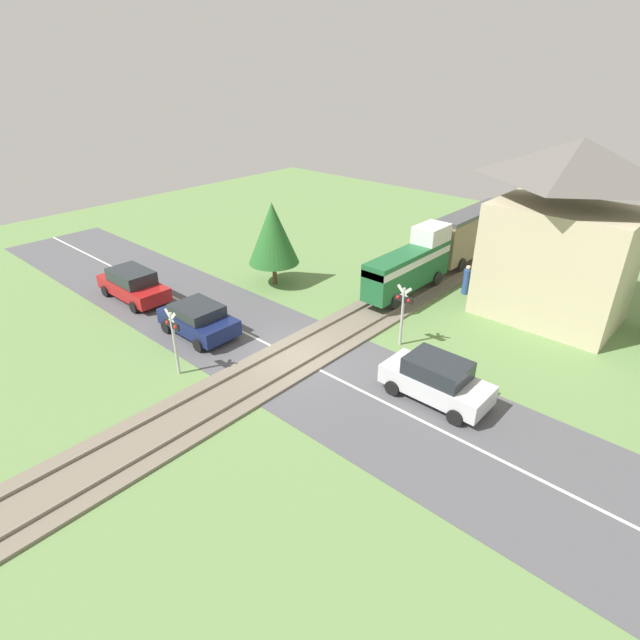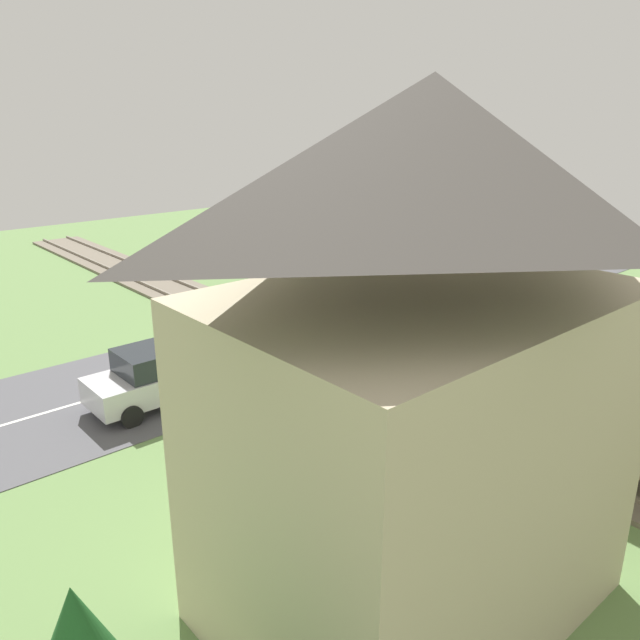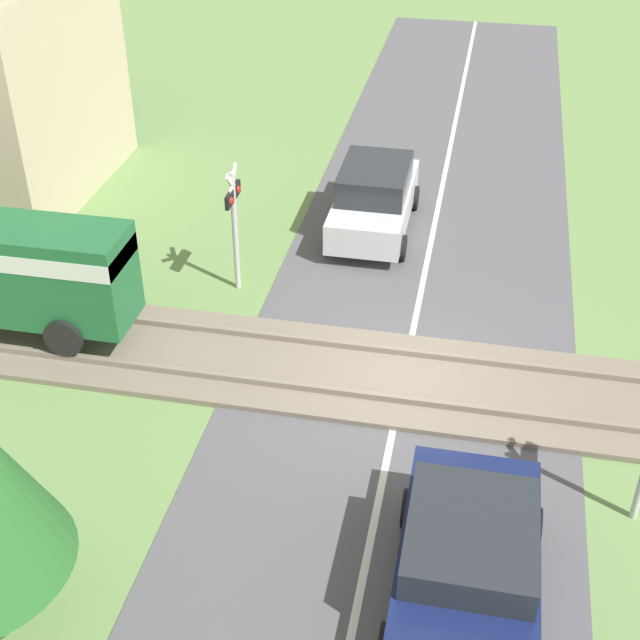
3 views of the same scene
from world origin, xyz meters
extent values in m
plane|color=#66894C|center=(0.00, 0.00, 0.00)|extent=(60.00, 60.00, 0.00)
cube|color=#515156|center=(0.00, 0.00, 0.01)|extent=(48.00, 6.40, 0.02)
cube|color=silver|center=(0.00, 0.00, 0.02)|extent=(48.00, 0.12, 0.00)
cube|color=#756B5B|center=(0.00, 0.00, 0.06)|extent=(2.80, 48.00, 0.12)
cube|color=slate|center=(-0.72, 0.00, 0.18)|extent=(0.10, 48.00, 0.12)
cube|color=slate|center=(0.72, 0.00, 0.18)|extent=(0.10, 48.00, 0.12)
cylinder|color=black|center=(-0.72, 6.35, 0.62)|extent=(0.14, 0.76, 0.76)
cylinder|color=black|center=(0.72, 6.35, 0.62)|extent=(0.14, 0.76, 0.76)
cube|color=#141E4C|center=(-4.68, -1.44, 0.65)|extent=(3.80, 1.89, 0.70)
cube|color=#23282D|center=(-4.68, -1.44, 1.23)|extent=(2.09, 1.74, 0.47)
cylinder|color=black|center=(-3.45, -0.50, 0.30)|extent=(0.60, 0.18, 0.60)
cylinder|color=black|center=(-3.45, -2.38, 0.30)|extent=(0.60, 0.18, 0.60)
cube|color=silver|center=(5.81, 1.44, 0.66)|extent=(3.97, 1.69, 0.72)
cube|color=#23282D|center=(5.81, 1.44, 1.34)|extent=(2.18, 1.56, 0.64)
cylinder|color=black|center=(4.52, 0.59, 0.30)|extent=(0.60, 0.18, 0.60)
cylinder|color=black|center=(4.52, 2.29, 0.30)|extent=(0.60, 0.18, 0.60)
cylinder|color=black|center=(7.10, 0.59, 0.30)|extent=(0.60, 0.18, 0.60)
cylinder|color=black|center=(7.10, 2.29, 0.30)|extent=(0.60, 0.18, 0.60)
cylinder|color=#B7B7B7|center=(2.63, 3.92, 1.35)|extent=(0.12, 0.12, 2.71)
cube|color=black|center=(2.63, 3.92, 2.22)|extent=(0.90, 0.08, 0.28)
sphere|color=red|center=(2.90, 3.92, 2.22)|extent=(0.18, 0.18, 0.18)
sphere|color=red|center=(2.36, 3.92, 2.22)|extent=(0.18, 0.18, 0.18)
cube|color=silver|center=(2.63, 3.92, 2.46)|extent=(0.72, 0.04, 0.72)
cube|color=silver|center=(2.63, 3.92, 2.46)|extent=(0.72, 0.04, 0.72)
cylinder|color=brown|center=(11.86, 12.34, 0.51)|extent=(0.24, 0.24, 1.01)
cone|color=#1E5623|center=(11.86, 12.34, 2.72)|extent=(2.84, 2.84, 3.41)
camera|label=1|loc=(12.75, -12.55, 11.11)|focal=28.00mm
camera|label=2|loc=(12.93, 16.46, 7.83)|focal=35.00mm
camera|label=3|loc=(-13.11, -1.08, 10.31)|focal=50.00mm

